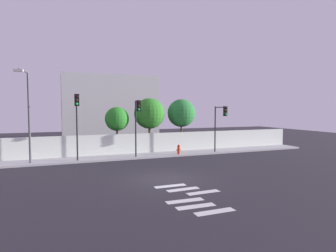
{
  "coord_description": "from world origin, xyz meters",
  "views": [
    {
      "loc": [
        -5.93,
        -15.6,
        4.22
      ],
      "look_at": [
        2.71,
        6.5,
        2.78
      ],
      "focal_mm": 29.95,
      "sensor_mm": 36.0,
      "label": 1
    }
  ],
  "objects_px": {
    "roadside_tree_leftmost": "(117,119)",
    "roadside_tree_midright": "(181,113)",
    "roadside_tree_midleft": "(149,114)",
    "fire_hydrant": "(179,149)",
    "traffic_light_right": "(137,116)",
    "traffic_light_center": "(77,113)",
    "street_lamp_curbside": "(28,109)",
    "traffic_light_left": "(221,119)"
  },
  "relations": [
    {
      "from": "traffic_light_center",
      "to": "roadside_tree_midleft",
      "type": "xyz_separation_m",
      "value": [
        7.0,
        3.75,
        -0.14
      ]
    },
    {
      "from": "roadside_tree_midleft",
      "to": "roadside_tree_midright",
      "type": "xyz_separation_m",
      "value": [
        3.43,
        -0.0,
        0.03
      ]
    },
    {
      "from": "roadside_tree_leftmost",
      "to": "roadside_tree_midright",
      "type": "relative_size",
      "value": 0.84
    },
    {
      "from": "roadside_tree_midleft",
      "to": "fire_hydrant",
      "type": "bearing_deg",
      "value": -61.07
    },
    {
      "from": "roadside_tree_leftmost",
      "to": "roadside_tree_midleft",
      "type": "bearing_deg",
      "value": 0.0
    },
    {
      "from": "fire_hydrant",
      "to": "roadside_tree_midright",
      "type": "height_order",
      "value": "roadside_tree_midright"
    },
    {
      "from": "roadside_tree_leftmost",
      "to": "roadside_tree_midright",
      "type": "xyz_separation_m",
      "value": [
        6.63,
        -0.0,
        0.52
      ]
    },
    {
      "from": "street_lamp_curbside",
      "to": "roadside_tree_leftmost",
      "type": "bearing_deg",
      "value": 23.73
    },
    {
      "from": "roadside_tree_midright",
      "to": "roadside_tree_midleft",
      "type": "bearing_deg",
      "value": 180.0
    },
    {
      "from": "roadside_tree_leftmost",
      "to": "roadside_tree_midleft",
      "type": "distance_m",
      "value": 3.24
    },
    {
      "from": "roadside_tree_leftmost",
      "to": "roadside_tree_midright",
      "type": "height_order",
      "value": "roadside_tree_midright"
    },
    {
      "from": "traffic_light_right",
      "to": "street_lamp_curbside",
      "type": "bearing_deg",
      "value": 176.76
    },
    {
      "from": "roadside_tree_midleft",
      "to": "roadside_tree_midright",
      "type": "distance_m",
      "value": 3.43
    },
    {
      "from": "traffic_light_left",
      "to": "street_lamp_curbside",
      "type": "distance_m",
      "value": 16.16
    },
    {
      "from": "roadside_tree_midright",
      "to": "traffic_light_right",
      "type": "bearing_deg",
      "value": -147.18
    },
    {
      "from": "traffic_light_right",
      "to": "roadside_tree_midleft",
      "type": "distance_m",
      "value": 4.26
    },
    {
      "from": "traffic_light_left",
      "to": "traffic_light_center",
      "type": "height_order",
      "value": "traffic_light_center"
    },
    {
      "from": "roadside_tree_midright",
      "to": "traffic_light_center",
      "type": "bearing_deg",
      "value": -160.2
    },
    {
      "from": "fire_hydrant",
      "to": "roadside_tree_leftmost",
      "type": "height_order",
      "value": "roadside_tree_leftmost"
    },
    {
      "from": "fire_hydrant",
      "to": "traffic_light_center",
      "type": "bearing_deg",
      "value": -176.2
    },
    {
      "from": "traffic_light_left",
      "to": "fire_hydrant",
      "type": "bearing_deg",
      "value": 170.03
    },
    {
      "from": "roadside_tree_midright",
      "to": "roadside_tree_leftmost",
      "type": "bearing_deg",
      "value": 180.0
    },
    {
      "from": "roadside_tree_leftmost",
      "to": "roadside_tree_midright",
      "type": "bearing_deg",
      "value": -0.0
    },
    {
      "from": "traffic_light_center",
      "to": "roadside_tree_midleft",
      "type": "height_order",
      "value": "traffic_light_center"
    },
    {
      "from": "traffic_light_center",
      "to": "roadside_tree_midright",
      "type": "relative_size",
      "value": 0.99
    },
    {
      "from": "street_lamp_curbside",
      "to": "roadside_tree_midleft",
      "type": "relative_size",
      "value": 1.29
    },
    {
      "from": "street_lamp_curbside",
      "to": "roadside_tree_midright",
      "type": "xyz_separation_m",
      "value": [
        13.85,
        3.17,
        -0.41
      ]
    },
    {
      "from": "traffic_light_right",
      "to": "roadside_tree_leftmost",
      "type": "xyz_separation_m",
      "value": [
        -0.99,
        3.64,
        -0.35
      ]
    },
    {
      "from": "traffic_light_left",
      "to": "roadside_tree_midleft",
      "type": "xyz_separation_m",
      "value": [
        -5.7,
        3.86,
        0.43
      ]
    },
    {
      "from": "traffic_light_right",
      "to": "fire_hydrant",
      "type": "height_order",
      "value": "traffic_light_right"
    },
    {
      "from": "traffic_light_center",
      "to": "roadside_tree_midleft",
      "type": "bearing_deg",
      "value": 28.21
    },
    {
      "from": "street_lamp_curbside",
      "to": "roadside_tree_midleft",
      "type": "xyz_separation_m",
      "value": [
        10.43,
        3.17,
        -0.44
      ]
    },
    {
      "from": "traffic_light_right",
      "to": "roadside_tree_leftmost",
      "type": "distance_m",
      "value": 3.79
    },
    {
      "from": "traffic_light_center",
      "to": "traffic_light_right",
      "type": "bearing_deg",
      "value": 1.35
    },
    {
      "from": "street_lamp_curbside",
      "to": "traffic_light_right",
      "type": "bearing_deg",
      "value": -3.24
    },
    {
      "from": "traffic_light_right",
      "to": "roadside_tree_midright",
      "type": "xyz_separation_m",
      "value": [
        5.64,
        3.64,
        0.17
      ]
    },
    {
      "from": "roadside_tree_midright",
      "to": "street_lamp_curbside",
      "type": "bearing_deg",
      "value": -167.09
    },
    {
      "from": "street_lamp_curbside",
      "to": "fire_hydrant",
      "type": "xyz_separation_m",
      "value": [
        12.18,
        0.0,
        -3.6
      ]
    },
    {
      "from": "traffic_light_right",
      "to": "street_lamp_curbside",
      "type": "distance_m",
      "value": 8.24
    },
    {
      "from": "traffic_light_center",
      "to": "traffic_light_left",
      "type": "bearing_deg",
      "value": -0.51
    },
    {
      "from": "roadside_tree_midleft",
      "to": "street_lamp_curbside",
      "type": "bearing_deg",
      "value": -163.07
    },
    {
      "from": "traffic_light_right",
      "to": "roadside_tree_midright",
      "type": "height_order",
      "value": "roadside_tree_midright"
    }
  ]
}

